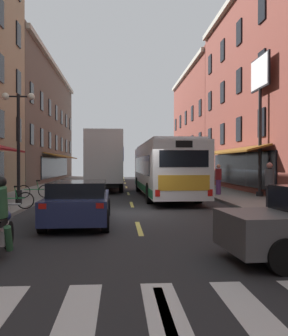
{
  "coord_description": "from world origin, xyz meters",
  "views": [
    {
      "loc": [
        -0.58,
        -14.5,
        1.89
      ],
      "look_at": [
        0.72,
        5.18,
        1.68
      ],
      "focal_mm": 40.19,
      "sensor_mm": 36.0,
      "label": 1
    }
  ],
  "objects_px": {
    "sedan_near": "(79,202)",
    "pedestrian_far": "(218,179)",
    "bicycle_near": "(11,200)",
    "pedestrian_mid": "(270,184)",
    "box_truck": "(105,161)",
    "street_lamp_twin": "(18,142)",
    "motorcycle_rider": "(0,223)",
    "billboard_sign": "(260,91)",
    "bicycle_mid": "(34,191)",
    "pedestrian_near": "(202,174)",
    "transit_bus": "(164,169)"
  },
  "relations": [
    {
      "from": "box_truck",
      "to": "bicycle_near",
      "type": "bearing_deg",
      "value": -104.96
    },
    {
      "from": "bicycle_near",
      "to": "street_lamp_twin",
      "type": "bearing_deg",
      "value": 97.1
    },
    {
      "from": "bicycle_near",
      "to": "pedestrian_mid",
      "type": "bearing_deg",
      "value": -0.62
    },
    {
      "from": "sedan_near",
      "to": "pedestrian_near",
      "type": "height_order",
      "value": "pedestrian_near"
    },
    {
      "from": "motorcycle_rider",
      "to": "pedestrian_near",
      "type": "distance_m",
      "value": 24.38
    },
    {
      "from": "bicycle_near",
      "to": "street_lamp_twin",
      "type": "distance_m",
      "value": 3.1
    },
    {
      "from": "billboard_sign",
      "to": "bicycle_mid",
      "type": "bearing_deg",
      "value": -179.4
    },
    {
      "from": "billboard_sign",
      "to": "motorcycle_rider",
      "type": "xyz_separation_m",
      "value": [
        -10.03,
        -12.19,
        -5.15
      ]
    },
    {
      "from": "box_truck",
      "to": "pedestrian_mid",
      "type": "distance_m",
      "value": 13.89
    },
    {
      "from": "transit_bus",
      "to": "bicycle_mid",
      "type": "relative_size",
      "value": 7.23
    },
    {
      "from": "billboard_sign",
      "to": "street_lamp_twin",
      "type": "relative_size",
      "value": 1.56
    },
    {
      "from": "bicycle_mid",
      "to": "street_lamp_twin",
      "type": "relative_size",
      "value": 0.35
    },
    {
      "from": "box_truck",
      "to": "pedestrian_far",
      "type": "bearing_deg",
      "value": -38.53
    },
    {
      "from": "transit_bus",
      "to": "pedestrian_near",
      "type": "height_order",
      "value": "transit_bus"
    },
    {
      "from": "street_lamp_twin",
      "to": "billboard_sign",
      "type": "bearing_deg",
      "value": 14.69
    },
    {
      "from": "transit_bus",
      "to": "pedestrian_near",
      "type": "xyz_separation_m",
      "value": [
        4.25,
        8.84,
        -0.56
      ]
    },
    {
      "from": "billboard_sign",
      "to": "pedestrian_far",
      "type": "xyz_separation_m",
      "value": [
        -1.92,
        1.36,
        -4.82
      ]
    },
    {
      "from": "billboard_sign",
      "to": "pedestrian_near",
      "type": "xyz_separation_m",
      "value": [
        -0.83,
        10.39,
        -4.8
      ]
    },
    {
      "from": "pedestrian_near",
      "to": "street_lamp_twin",
      "type": "relative_size",
      "value": 0.35
    },
    {
      "from": "box_truck",
      "to": "sedan_near",
      "type": "xyz_separation_m",
      "value": [
        -0.29,
        -14.58,
        -1.38
      ]
    },
    {
      "from": "billboard_sign",
      "to": "street_lamp_twin",
      "type": "distance_m",
      "value": 12.8
    },
    {
      "from": "sedan_near",
      "to": "bicycle_near",
      "type": "height_order",
      "value": "sedan_near"
    },
    {
      "from": "billboard_sign",
      "to": "pedestrian_far",
      "type": "bearing_deg",
      "value": 144.71
    },
    {
      "from": "street_lamp_twin",
      "to": "bicycle_near",
      "type": "bearing_deg",
      "value": -82.9
    },
    {
      "from": "transit_bus",
      "to": "sedan_near",
      "type": "xyz_separation_m",
      "value": [
        -3.82,
        -9.44,
        -0.92
      ]
    },
    {
      "from": "motorcycle_rider",
      "to": "bicycle_mid",
      "type": "xyz_separation_m",
      "value": [
        -2.0,
        12.06,
        -0.21
      ]
    },
    {
      "from": "box_truck",
      "to": "pedestrian_mid",
      "type": "xyz_separation_m",
      "value": [
        6.99,
        -11.97,
        -1.0
      ]
    },
    {
      "from": "motorcycle_rider",
      "to": "bicycle_near",
      "type": "xyz_separation_m",
      "value": [
        -1.75,
        7.01,
        -0.21
      ]
    },
    {
      "from": "sedan_near",
      "to": "street_lamp_twin",
      "type": "bearing_deg",
      "value": 123.45
    },
    {
      "from": "box_truck",
      "to": "sedan_near",
      "type": "bearing_deg",
      "value": -91.13
    },
    {
      "from": "motorcycle_rider",
      "to": "pedestrian_far",
      "type": "xyz_separation_m",
      "value": [
        8.11,
        13.55,
        0.32
      ]
    },
    {
      "from": "box_truck",
      "to": "pedestrian_mid",
      "type": "relative_size",
      "value": 4.56
    },
    {
      "from": "bicycle_mid",
      "to": "pedestrian_near",
      "type": "distance_m",
      "value": 15.37
    },
    {
      "from": "sedan_near",
      "to": "street_lamp_twin",
      "type": "xyz_separation_m",
      "value": [
        -3.13,
        4.74,
        2.15
      ]
    },
    {
      "from": "motorcycle_rider",
      "to": "street_lamp_twin",
      "type": "distance_m",
      "value": 9.49
    },
    {
      "from": "street_lamp_twin",
      "to": "motorcycle_rider",
      "type": "bearing_deg",
      "value": -77.51
    },
    {
      "from": "pedestrian_near",
      "to": "sedan_near",
      "type": "bearing_deg",
      "value": 23.98
    },
    {
      "from": "sedan_near",
      "to": "pedestrian_far",
      "type": "distance_m",
      "value": 11.6
    },
    {
      "from": "billboard_sign",
      "to": "bicycle_mid",
      "type": "relative_size",
      "value": 4.45
    },
    {
      "from": "pedestrian_mid",
      "to": "street_lamp_twin",
      "type": "xyz_separation_m",
      "value": [
        -10.41,
        2.13,
        1.77
      ]
    },
    {
      "from": "sedan_near",
      "to": "transit_bus",
      "type": "bearing_deg",
      "value": 67.98
    },
    {
      "from": "bicycle_near",
      "to": "bicycle_mid",
      "type": "relative_size",
      "value": 0.99
    },
    {
      "from": "transit_bus",
      "to": "box_truck",
      "type": "distance_m",
      "value": 6.25
    },
    {
      "from": "pedestrian_far",
      "to": "street_lamp_twin",
      "type": "distance_m",
      "value": 11.22
    },
    {
      "from": "transit_bus",
      "to": "pedestrian_mid",
      "type": "bearing_deg",
      "value": -63.13
    },
    {
      "from": "pedestrian_far",
      "to": "transit_bus",
      "type": "bearing_deg",
      "value": 162.92
    },
    {
      "from": "billboard_sign",
      "to": "street_lamp_twin",
      "type": "xyz_separation_m",
      "value": [
        -12.03,
        -3.15,
        -3.01
      ]
    },
    {
      "from": "bicycle_near",
      "to": "pedestrian_mid",
      "type": "height_order",
      "value": "pedestrian_mid"
    },
    {
      "from": "billboard_sign",
      "to": "pedestrian_near",
      "type": "bearing_deg",
      "value": 94.57
    },
    {
      "from": "bicycle_near",
      "to": "pedestrian_far",
      "type": "distance_m",
      "value": 11.84
    }
  ]
}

